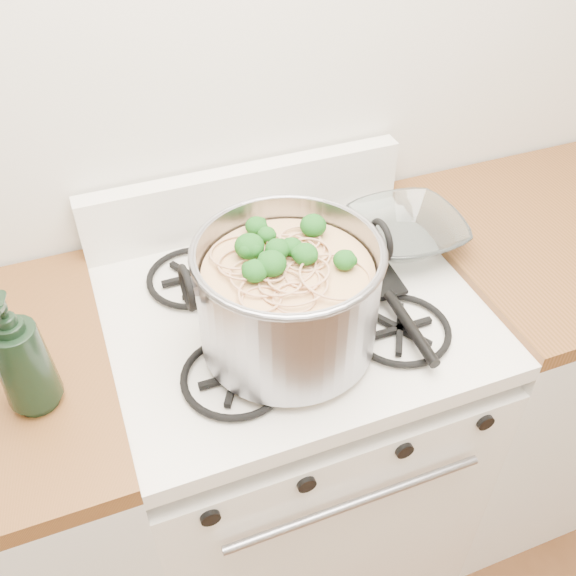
# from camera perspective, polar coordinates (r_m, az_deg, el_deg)

# --- Properties ---
(gas_range) EXTENTS (0.76, 0.66, 0.92)m
(gas_range) POSITION_cam_1_polar(r_m,az_deg,el_deg) (1.68, 0.35, -13.27)
(gas_range) COLOR white
(gas_range) RESTS_ON ground
(counter_left) EXTENTS (0.25, 0.65, 0.92)m
(counter_left) POSITION_cam_1_polar(r_m,az_deg,el_deg) (1.64, -17.24, -17.32)
(counter_left) COLOR silver
(counter_left) RESTS_ON ground
(counter_right) EXTENTS (1.00, 0.65, 0.92)m
(counter_right) POSITION_cam_1_polar(r_m,az_deg,el_deg) (2.05, 24.02, -4.39)
(counter_right) COLOR silver
(counter_right) RESTS_ON ground
(stock_pot) EXTENTS (0.37, 0.34, 0.23)m
(stock_pot) POSITION_cam_1_polar(r_m,az_deg,el_deg) (1.16, 0.00, -0.93)
(stock_pot) COLOR gray
(stock_pot) RESTS_ON gas_range
(spatula) EXTENTS (0.31, 0.32, 0.02)m
(spatula) POSITION_cam_1_polar(r_m,az_deg,el_deg) (1.36, 7.99, 0.91)
(spatula) COLOR black
(spatula) RESTS_ON gas_range
(glass_bowl) EXTENTS (0.10, 0.10, 0.02)m
(glass_bowl) POSITION_cam_1_polar(r_m,az_deg,el_deg) (1.48, 10.36, 4.42)
(glass_bowl) COLOR white
(glass_bowl) RESTS_ON gas_range
(bottle) EXTENTS (0.11, 0.11, 0.24)m
(bottle) POSITION_cam_1_polar(r_m,az_deg,el_deg) (1.14, -22.72, -5.41)
(bottle) COLOR black
(bottle) RESTS_ON counter_left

